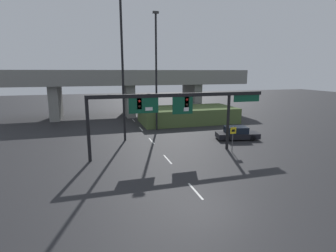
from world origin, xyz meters
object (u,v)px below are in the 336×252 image
(speed_limit_sign, at_px, (233,136))
(highway_light_pole_near, at_px, (156,70))
(signal_gantry, at_px, (175,105))
(highway_light_pole_far, at_px, (122,53))
(parked_sedan_near_right, at_px, (237,133))

(speed_limit_sign, relative_size, highway_light_pole_near, 0.17)
(signal_gantry, relative_size, speed_limit_sign, 6.71)
(highway_light_pole_far, bearing_deg, highway_light_pole_near, 41.94)
(signal_gantry, xyz_separation_m, speed_limit_sign, (5.28, -1.04, -2.92))
(highway_light_pole_near, height_order, parked_sedan_near_right, highway_light_pole_near)
(highway_light_pole_far, bearing_deg, signal_gantry, -57.86)
(highway_light_pole_far, bearing_deg, speed_limit_sign, -38.01)
(speed_limit_sign, bearing_deg, highway_light_pole_far, 141.99)
(signal_gantry, height_order, highway_light_pole_far, highway_light_pole_far)
(highway_light_pole_near, relative_size, highway_light_pole_far, 0.81)
(signal_gantry, bearing_deg, parked_sedan_near_right, 20.52)
(signal_gantry, relative_size, parked_sedan_near_right, 3.34)
(speed_limit_sign, distance_m, parked_sedan_near_right, 5.11)
(speed_limit_sign, distance_m, highway_light_pole_far, 13.82)
(speed_limit_sign, bearing_deg, signal_gantry, 168.83)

